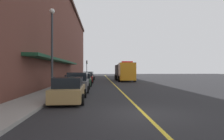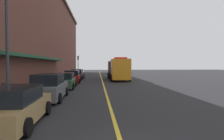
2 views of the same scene
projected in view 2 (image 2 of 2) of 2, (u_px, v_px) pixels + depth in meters
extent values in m
plane|color=#232326|center=(102.00, 80.00, 29.11)|extent=(112.00, 112.00, 0.00)
cube|color=gray|center=(61.00, 80.00, 28.63)|extent=(2.40, 70.00, 0.15)
cube|color=gold|center=(102.00, 80.00, 29.11)|extent=(0.16, 70.00, 0.01)
cube|color=brown|center=(16.00, 27.00, 26.94)|extent=(9.77, 64.00, 15.44)
cube|color=#19472D|center=(38.00, 58.00, 19.52)|extent=(1.20, 22.40, 0.24)
cube|color=#A5844C|center=(15.00, 111.00, 7.48)|extent=(1.88, 4.51, 0.74)
cube|color=black|center=(13.00, 95.00, 7.24)|extent=(1.66, 2.49, 0.61)
cylinder|color=black|center=(7.00, 109.00, 8.77)|extent=(0.23, 0.64, 0.64)
cylinder|color=black|center=(47.00, 108.00, 8.95)|extent=(0.23, 0.64, 0.64)
cylinder|color=black|center=(27.00, 127.00, 6.19)|extent=(0.23, 0.64, 0.64)
cube|color=#595B60|center=(50.00, 90.00, 12.94)|extent=(1.90, 4.76, 0.87)
cube|color=black|center=(49.00, 79.00, 12.68)|extent=(1.69, 2.63, 0.71)
cylinder|color=black|center=(42.00, 92.00, 14.32)|extent=(0.23, 0.64, 0.64)
cylinder|color=black|center=(66.00, 91.00, 14.49)|extent=(0.23, 0.64, 0.64)
cylinder|color=black|center=(28.00, 99.00, 11.40)|extent=(0.23, 0.64, 0.64)
cylinder|color=black|center=(59.00, 98.00, 11.57)|extent=(0.23, 0.64, 0.64)
cube|color=#2D5133|center=(65.00, 83.00, 19.06)|extent=(1.94, 4.45, 0.76)
cube|color=black|center=(65.00, 76.00, 18.83)|extent=(1.71, 2.46, 0.62)
cylinder|color=black|center=(58.00, 84.00, 20.34)|extent=(0.23, 0.64, 0.64)
cylinder|color=black|center=(76.00, 83.00, 20.52)|extent=(0.23, 0.64, 0.64)
cylinder|color=black|center=(53.00, 87.00, 17.62)|extent=(0.23, 0.64, 0.64)
cylinder|color=black|center=(73.00, 86.00, 17.80)|extent=(0.23, 0.64, 0.64)
cube|color=maroon|center=(72.00, 78.00, 24.89)|extent=(1.98, 4.77, 0.80)
cube|color=black|center=(72.00, 73.00, 24.63)|extent=(1.74, 2.64, 0.65)
cylinder|color=black|center=(67.00, 79.00, 26.26)|extent=(0.23, 0.64, 0.64)
cylinder|color=black|center=(80.00, 79.00, 26.45)|extent=(0.23, 0.64, 0.64)
cylinder|color=black|center=(63.00, 81.00, 23.34)|extent=(0.23, 0.64, 0.64)
cylinder|color=black|center=(79.00, 81.00, 23.53)|extent=(0.23, 0.64, 0.64)
cube|color=black|center=(77.00, 76.00, 30.85)|extent=(1.97, 4.86, 0.81)
cube|color=black|center=(77.00, 71.00, 30.59)|extent=(1.71, 2.70, 0.66)
cylinder|color=black|center=(73.00, 77.00, 32.30)|extent=(0.24, 0.65, 0.64)
cylinder|color=black|center=(84.00, 77.00, 32.38)|extent=(0.24, 0.65, 0.64)
cylinder|color=black|center=(70.00, 78.00, 29.33)|extent=(0.24, 0.65, 0.64)
cylinder|color=black|center=(82.00, 78.00, 29.41)|extent=(0.24, 0.65, 0.64)
cube|color=orange|center=(121.00, 69.00, 26.45)|extent=(2.57, 2.66, 2.86)
cube|color=#3F3F42|center=(117.00, 69.00, 31.36)|extent=(2.59, 6.45, 2.63)
cube|color=red|center=(121.00, 58.00, 26.40)|extent=(1.79, 0.61, 0.24)
cylinder|color=black|center=(130.00, 78.00, 26.68)|extent=(0.30, 1.00, 1.00)
cylinder|color=black|center=(111.00, 78.00, 26.47)|extent=(0.30, 1.00, 1.00)
cylinder|color=black|center=(125.00, 76.00, 30.69)|extent=(0.30, 1.00, 1.00)
cylinder|color=black|center=(109.00, 76.00, 30.48)|extent=(0.30, 1.00, 1.00)
cylinder|color=black|center=(123.00, 75.00, 33.29)|extent=(0.30, 1.00, 1.00)
cylinder|color=black|center=(108.00, 75.00, 33.08)|extent=(0.30, 1.00, 1.00)
cylinder|color=#4C4C51|center=(4.00, 99.00, 9.35)|extent=(0.07, 0.07, 1.05)
cube|color=black|center=(3.00, 86.00, 9.33)|extent=(0.14, 0.18, 0.28)
cylinder|color=#4C4C51|center=(34.00, 88.00, 13.94)|extent=(0.07, 0.07, 1.05)
cube|color=black|center=(34.00, 79.00, 13.92)|extent=(0.14, 0.18, 0.28)
cylinder|color=#33383D|center=(7.00, 47.00, 11.01)|extent=(0.18, 0.18, 6.50)
cylinder|color=#232326|center=(78.00, 67.00, 45.04)|extent=(0.14, 0.14, 3.40)
cube|color=black|center=(78.00, 58.00, 44.98)|extent=(0.28, 0.36, 0.90)
sphere|color=red|center=(79.00, 56.00, 44.98)|extent=(0.16, 0.16, 0.16)
sphere|color=gold|center=(79.00, 58.00, 44.99)|extent=(0.16, 0.16, 0.16)
sphere|color=green|center=(79.00, 59.00, 45.00)|extent=(0.16, 0.16, 0.16)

